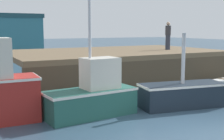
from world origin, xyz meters
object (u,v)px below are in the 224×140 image
Objects in this scene: fishing_boat_near_right at (93,95)px; dockworker at (168,36)px; fishing_boat_mid at (182,94)px; rowboat at (223,82)px.

fishing_boat_near_right is 9.43m from dockworker.
dockworker is (4.07, 5.99, 2.00)m from fishing_boat_mid.
fishing_boat_near_right is 8.55m from rowboat.
fishing_boat_mid is (3.43, -0.56, -0.22)m from fishing_boat_near_right.
fishing_boat_near_right is at bearing -144.08° from dockworker.
dockworker is (7.50, 5.43, 1.79)m from fishing_boat_near_right.
fishing_boat_mid is 7.51m from dockworker.
fishing_boat_mid is 1.81× the size of rowboat.
rowboat is at bearing 12.58° from fishing_boat_near_right.
fishing_boat_near_right is 1.42× the size of fishing_boat_mid.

